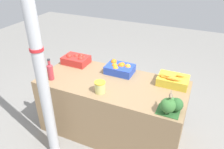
# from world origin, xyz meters

# --- Properties ---
(ground_plane) EXTENTS (10.00, 10.00, 0.00)m
(ground_plane) POSITION_xyz_m (0.00, 0.00, 0.00)
(ground_plane) COLOR gray
(market_table) EXTENTS (1.79, 0.82, 0.77)m
(market_table) POSITION_xyz_m (0.00, 0.00, 0.39)
(market_table) COLOR #937551
(market_table) RESTS_ON ground_plane
(support_pole) EXTENTS (0.13, 0.13, 2.61)m
(support_pole) POSITION_xyz_m (-0.50, -0.62, 1.31)
(support_pole) COLOR #B7BABF
(support_pole) RESTS_ON ground_plane
(apple_crate) EXTENTS (0.35, 0.25, 0.14)m
(apple_crate) POSITION_xyz_m (-0.66, 0.25, 0.83)
(apple_crate) COLOR red
(apple_crate) RESTS_ON market_table
(orange_crate) EXTENTS (0.35, 0.25, 0.14)m
(orange_crate) POSITION_xyz_m (-0.01, 0.25, 0.83)
(orange_crate) COLOR #2847B7
(orange_crate) RESTS_ON market_table
(carrot_crate) EXTENTS (0.35, 0.25, 0.14)m
(carrot_crate) POSITION_xyz_m (0.68, 0.24, 0.83)
(carrot_crate) COLOR gold
(carrot_crate) RESTS_ON market_table
(broccoli_pile) EXTENTS (0.24, 0.21, 0.17)m
(broccoli_pile) POSITION_xyz_m (0.76, -0.28, 0.86)
(broccoli_pile) COLOR #2D602D
(broccoli_pile) RESTS_ON market_table
(juice_bottle_cloudy) EXTENTS (0.08, 0.08, 0.28)m
(juice_bottle_cloudy) POSITION_xyz_m (-0.82, -0.25, 0.90)
(juice_bottle_cloudy) COLOR beige
(juice_bottle_cloudy) RESTS_ON market_table
(juice_bottle_ruby) EXTENTS (0.07, 0.07, 0.27)m
(juice_bottle_ruby) POSITION_xyz_m (-0.71, -0.25, 0.89)
(juice_bottle_ruby) COLOR #B2333D
(juice_bottle_ruby) RESTS_ON market_table
(pickle_jar) EXTENTS (0.12, 0.12, 0.13)m
(pickle_jar) POSITION_xyz_m (-0.03, -0.26, 0.84)
(pickle_jar) COLOR #D1CC75
(pickle_jar) RESTS_ON market_table
(sparrow_bird) EXTENTS (0.05, 0.14, 0.05)m
(sparrow_bird) POSITION_xyz_m (0.74, -0.29, 0.97)
(sparrow_bird) COLOR #4C3D2D
(sparrow_bird) RESTS_ON broccoli_pile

